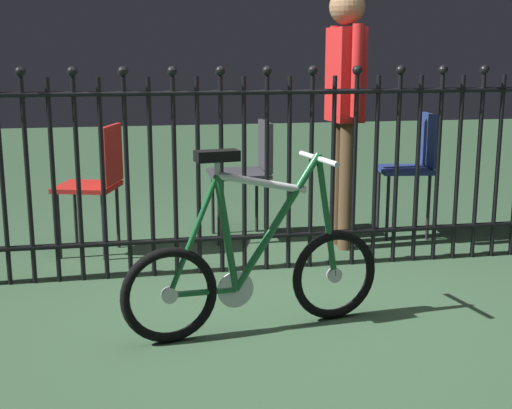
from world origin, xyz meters
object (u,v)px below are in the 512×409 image
Objects in this scene: person_visitor at (345,95)px; chair_navy at (415,161)px; bicycle at (255,270)px; chair_charcoal at (249,166)px; chair_red at (98,177)px.

chair_navy is at bearing 17.84° from person_visitor.
bicycle is 1.53× the size of chair_charcoal.
bicycle reaches higher than chair_charcoal.
bicycle is 2.20m from chair_navy.
chair_charcoal is at bearing 11.13° from chair_red.
chair_navy reaches higher than chair_red.
chair_red is (-0.77, 1.51, 0.22)m from bicycle.
chair_charcoal is (0.29, 1.72, 0.23)m from bicycle.
person_visitor reaches higher than chair_red.
chair_red is at bearing 116.95° from bicycle.
bicycle is at bearing -122.62° from person_visitor.
chair_charcoal is 0.86m from person_visitor.
chair_navy is at bearing 1.72° from chair_red.
chair_navy is 0.82m from person_visitor.
bicycle is at bearing -99.53° from chair_charcoal.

